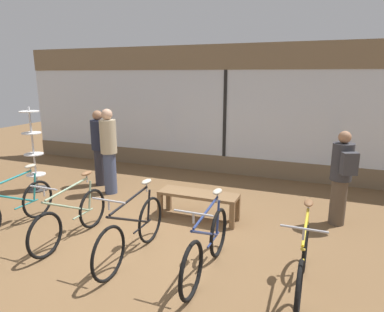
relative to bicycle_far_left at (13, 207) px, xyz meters
name	(u,v)px	position (x,y,z in m)	size (l,w,h in m)	color
ground_plane	(149,242)	(2.27, 0.42, -0.38)	(24.00, 24.00, 0.00)	brown
shop_back_wall	(225,109)	(2.27, 4.46, 1.26)	(12.00, 0.08, 3.20)	#7A664C
bicycle_far_left	(13,207)	(0.00, 0.00, 0.00)	(0.46, 1.75, 1.02)	black
bicycle_left	(71,217)	(1.15, 0.05, -0.01)	(0.46, 1.69, 1.01)	black
bicycle_center	(132,231)	(2.29, -0.06, 0.01)	(0.46, 1.77, 1.03)	black
bicycle_right	(207,246)	(3.36, -0.06, 0.00)	(0.46, 1.71, 1.02)	black
bicycle_far_right	(303,263)	(4.52, -0.01, -0.01)	(0.46, 1.67, 1.01)	black
accessory_rack	(34,157)	(-1.20, 1.66, 0.37)	(0.48, 0.48, 1.83)	#333333
display_bench	(198,198)	(2.67, 1.51, 0.01)	(1.40, 0.44, 0.48)	brown
customer_near_rack	(341,176)	(4.94, 2.16, 0.48)	(0.45, 0.55, 1.61)	brown
customer_by_window	(109,150)	(0.45, 2.08, 0.58)	(0.41, 0.41, 1.81)	#424C6B
customer_mid_floor	(99,146)	(-0.10, 2.49, 0.52)	(0.42, 0.42, 1.72)	#2D2D38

